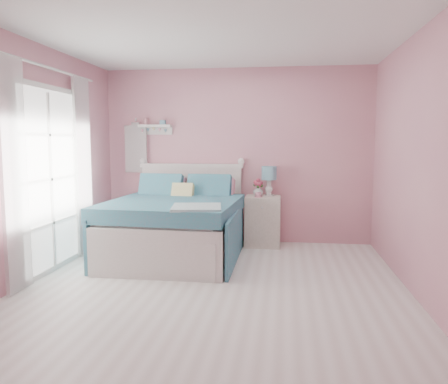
% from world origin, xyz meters
% --- Properties ---
extents(floor, '(4.50, 4.50, 0.00)m').
position_xyz_m(floor, '(0.00, 0.00, 0.00)').
color(floor, silver).
rests_on(floor, ground).
extents(room_shell, '(4.50, 4.50, 4.50)m').
position_xyz_m(room_shell, '(0.00, 0.00, 1.58)').
color(room_shell, '#CA8095').
rests_on(room_shell, floor).
extents(bed, '(1.70, 2.08, 1.18)m').
position_xyz_m(bed, '(-0.69, 1.23, 0.40)').
color(bed, silver).
rests_on(bed, floor).
extents(nightstand, '(0.50, 0.49, 0.73)m').
position_xyz_m(nightstand, '(0.42, 1.98, 0.36)').
color(nightstand, beige).
rests_on(nightstand, floor).
extents(table_lamp, '(0.22, 0.22, 0.43)m').
position_xyz_m(table_lamp, '(0.50, 2.06, 1.03)').
color(table_lamp, white).
rests_on(table_lamp, nightstand).
extents(vase, '(0.17, 0.17, 0.15)m').
position_xyz_m(vase, '(0.34, 2.03, 0.80)').
color(vase, white).
rests_on(vase, nightstand).
extents(teacup, '(0.10, 0.10, 0.07)m').
position_xyz_m(teacup, '(0.36, 1.87, 0.76)').
color(teacup, pink).
rests_on(teacup, nightstand).
extents(roses, '(0.14, 0.11, 0.12)m').
position_xyz_m(roses, '(0.34, 2.03, 0.92)').
color(roses, '#C84461').
rests_on(roses, vase).
extents(wall_shelf, '(0.50, 0.15, 0.25)m').
position_xyz_m(wall_shelf, '(-1.24, 2.19, 1.73)').
color(wall_shelf, silver).
rests_on(wall_shelf, room_shell).
extents(hanging_dress, '(0.34, 0.03, 0.72)m').
position_xyz_m(hanging_dress, '(-1.55, 2.18, 1.40)').
color(hanging_dress, white).
rests_on(hanging_dress, room_shell).
extents(french_door, '(0.04, 1.32, 2.16)m').
position_xyz_m(french_door, '(-1.97, 0.40, 1.07)').
color(french_door, silver).
rests_on(french_door, floor).
extents(curtain_near, '(0.04, 0.40, 2.32)m').
position_xyz_m(curtain_near, '(-1.92, -0.34, 1.18)').
color(curtain_near, white).
rests_on(curtain_near, floor).
extents(curtain_far, '(0.04, 0.40, 2.32)m').
position_xyz_m(curtain_far, '(-1.92, 1.14, 1.18)').
color(curtain_far, white).
rests_on(curtain_far, floor).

